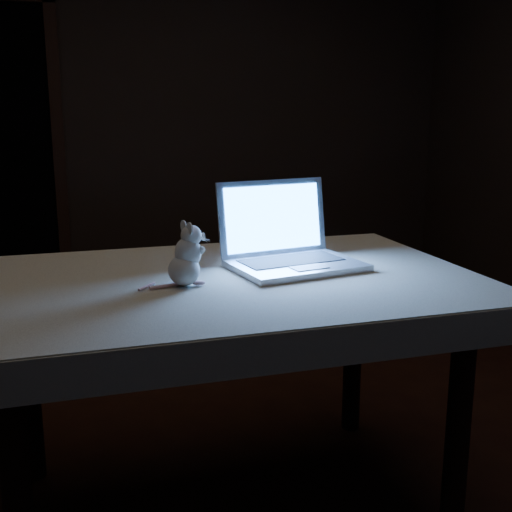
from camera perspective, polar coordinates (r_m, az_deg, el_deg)
name	(u,v)px	position (r m, az deg, el deg)	size (l,w,h in m)	color
floor	(231,472)	(2.62, -2.22, -18.63)	(5.00, 5.00, 0.00)	black
back_wall	(147,120)	(4.70, -9.68, 11.86)	(4.50, 0.04, 2.60)	black
table	(227,396)	(2.25, -2.61, -12.30)	(1.53, 0.99, 0.82)	black
tablecloth	(246,297)	(2.08, -0.87, -3.63)	(1.64, 1.10, 0.11)	beige
laptop	(297,227)	(2.19, 3.65, 2.58)	(0.43, 0.38, 0.29)	silver
plush_mouse	(184,254)	(1.99, -6.45, 0.16)	(0.15, 0.15, 0.20)	silver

